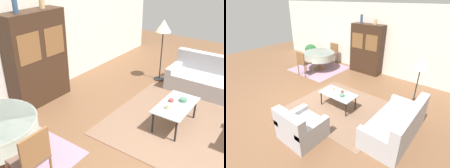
% 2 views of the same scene
% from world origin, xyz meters
% --- Properties ---
extents(ground_plane, '(14.00, 14.00, 0.00)m').
position_xyz_m(ground_plane, '(0.00, 0.00, 0.00)').
color(ground_plane, brown).
extents(wall_back, '(10.00, 0.06, 2.70)m').
position_xyz_m(wall_back, '(0.00, 3.63, 1.35)').
color(wall_back, silver).
rests_on(wall_back, ground_plane).
extents(area_rug, '(2.64, 2.31, 0.01)m').
position_xyz_m(area_rug, '(1.12, 0.59, 0.01)').
color(area_rug, brown).
rests_on(area_rug, ground_plane).
extents(dining_rug, '(2.05, 2.05, 0.01)m').
position_xyz_m(dining_rug, '(-1.55, 2.35, 0.01)').
color(dining_rug, gray).
rests_on(dining_rug, ground_plane).
extents(couch, '(0.88, 1.79, 0.84)m').
position_xyz_m(couch, '(2.79, 0.49, 0.29)').
color(couch, '#B2B2B7').
rests_on(couch, ground_plane).
extents(armchair, '(0.87, 0.86, 0.81)m').
position_xyz_m(armchair, '(1.18, -0.95, 0.29)').
color(armchair, '#B2B2B7').
rests_on(armchair, ground_plane).
extents(coffee_table, '(1.03, 0.56, 0.44)m').
position_xyz_m(coffee_table, '(1.02, 0.54, 0.41)').
color(coffee_table, black).
rests_on(coffee_table, area_rug).
extents(display_cabinet, '(1.31, 0.47, 1.96)m').
position_xyz_m(display_cabinet, '(0.21, 3.35, 0.98)').
color(display_cabinet, '#382316').
rests_on(display_cabinet, ground_plane).
extents(dining_table, '(1.33, 1.33, 0.76)m').
position_xyz_m(dining_table, '(-1.52, 2.32, 0.62)').
color(dining_table, brown).
rests_on(dining_table, dining_rug).
extents(dining_chair_near, '(0.44, 0.44, 0.96)m').
position_xyz_m(dining_chair_near, '(-1.52, 1.44, 0.57)').
color(dining_chair_near, brown).
rests_on(dining_chair_near, dining_rug).
extents(dining_chair_far, '(0.44, 0.44, 0.96)m').
position_xyz_m(dining_chair_far, '(-1.52, 3.21, 0.57)').
color(dining_chair_far, brown).
rests_on(dining_chair_far, dining_rug).
extents(floor_lamp, '(0.38, 0.38, 1.56)m').
position_xyz_m(floor_lamp, '(2.74, 1.72, 1.34)').
color(floor_lamp, black).
rests_on(floor_lamp, ground_plane).
extents(cup, '(0.07, 0.07, 0.08)m').
position_xyz_m(cup, '(0.80, 0.61, 0.49)').
color(cup, tan).
rests_on(cup, coffee_table).
extents(bowl, '(0.14, 0.14, 0.07)m').
position_xyz_m(bowl, '(1.21, 0.49, 0.48)').
color(bowl, '#4C7A60').
rests_on(bowl, coffee_table).
extents(bowl_small, '(0.10, 0.10, 0.05)m').
position_xyz_m(bowl_small, '(1.07, 0.67, 0.48)').
color(bowl_small, '#9E4238').
rests_on(bowl_small, coffee_table).
extents(vase_tall, '(0.10, 0.10, 0.32)m').
position_xyz_m(vase_tall, '(-0.12, 3.35, 2.13)').
color(vase_tall, '#33517A').
rests_on(vase_tall, display_cabinet).
extents(vase_short, '(0.11, 0.11, 0.19)m').
position_xyz_m(vase_short, '(0.50, 3.35, 2.06)').
color(vase_short, tan).
rests_on(vase_short, display_cabinet).
extents(potted_plant, '(0.60, 0.60, 0.76)m').
position_xyz_m(potted_plant, '(-2.86, 3.05, 0.44)').
color(potted_plant, '#93664C').
rests_on(potted_plant, ground_plane).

